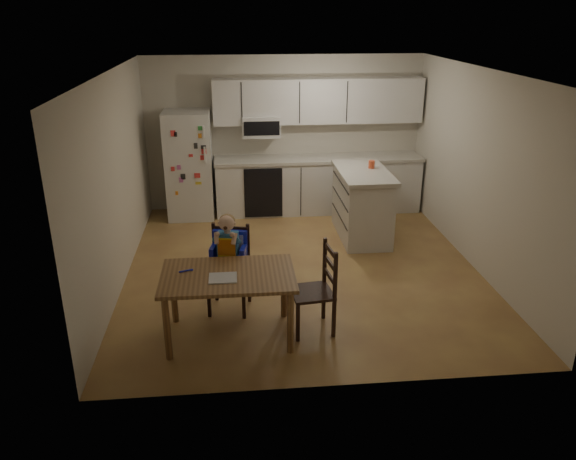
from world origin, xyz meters
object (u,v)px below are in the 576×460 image
(red_cup, at_px, (372,164))
(chair_booster, at_px, (229,252))
(dining_table, at_px, (228,283))
(refrigerator, at_px, (189,165))
(chair_side, at_px, (321,283))
(kitchen_island, at_px, (362,204))

(red_cup, xyz_separation_m, chair_booster, (-2.08, -2.09, -0.38))
(dining_table, distance_m, chair_booster, 0.62)
(refrigerator, xyz_separation_m, red_cup, (2.70, -1.02, 0.21))
(red_cup, height_order, chair_side, red_cup)
(dining_table, bearing_deg, chair_booster, 89.17)
(kitchen_island, bearing_deg, refrigerator, 155.85)
(refrigerator, xyz_separation_m, chair_booster, (0.62, -3.11, -0.17))
(refrigerator, relative_size, red_cup, 15.02)
(kitchen_island, relative_size, red_cup, 12.02)
(chair_booster, bearing_deg, chair_side, -19.81)
(kitchen_island, xyz_separation_m, chair_booster, (-1.94, -1.96, 0.18))
(kitchen_island, relative_size, chair_booster, 1.21)
(kitchen_island, bearing_deg, dining_table, -127.00)
(refrigerator, distance_m, red_cup, 2.89)
(kitchen_island, height_order, chair_side, kitchen_island)
(kitchen_island, distance_m, chair_booster, 2.76)
(red_cup, relative_size, chair_booster, 0.10)
(kitchen_island, xyz_separation_m, dining_table, (-1.94, -2.58, 0.11))
(chair_booster, bearing_deg, refrigerator, 112.10)
(chair_side, bearing_deg, dining_table, -93.28)
(refrigerator, bearing_deg, red_cup, -20.74)
(kitchen_island, xyz_separation_m, chair_side, (-1.00, -2.52, 0.03))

